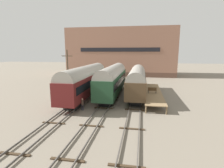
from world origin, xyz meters
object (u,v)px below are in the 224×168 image
Objects in this scene: bench at (152,90)px; utility_pole at (68,74)px; train_car_green at (113,79)px; train_car_brown at (137,80)px; person_worker at (82,103)px; train_car_maroon at (85,80)px.

utility_pole is (-13.47, -2.41, 2.63)m from bench.
train_car_green is 7.16m from bench.
train_car_brown is 11.58m from person_worker.
bench is 0.86× the size of person_worker.
utility_pole is at bearing -158.30° from train_car_brown.
train_car_green reaches higher than bench.
train_car_green reaches higher than person_worker.
utility_pole reaches higher than train_car_green.
train_car_maroon reaches higher than train_car_brown.
bench is at bearing -36.76° from train_car_brown.
train_car_maroon is 12.71× the size of bench.
person_worker is (-6.90, -9.11, -1.88)m from train_car_brown.
utility_pole is at bearing -144.60° from train_car_maroon.
train_car_brown is 11.81m from utility_pole.
person_worker is at bearing -142.81° from bench.
bench is 13.94m from utility_pole.
bench is (11.12, 0.74, -1.53)m from train_car_maroon.
train_car_maroon is at bearing 104.36° from person_worker.
train_car_maroon reaches higher than bench.
train_car_maroon is at bearing -152.99° from train_car_green.
utility_pole is at bearing -149.85° from train_car_green.
train_car_maroon is 6.98m from person_worker.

